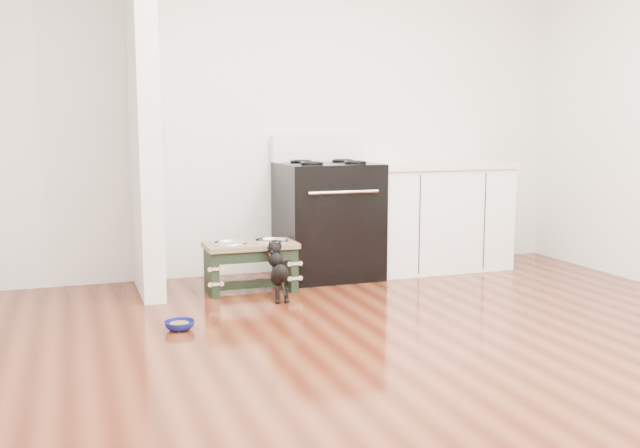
{
  "coord_description": "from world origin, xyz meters",
  "views": [
    {
      "loc": [
        -1.7,
        -3.17,
        1.23
      ],
      "look_at": [
        -0.04,
        1.53,
        0.53
      ],
      "focal_mm": 40.0,
      "sensor_mm": 36.0,
      "label": 1
    }
  ],
  "objects": [
    {
      "name": "ground",
      "position": [
        0.0,
        0.0,
        0.0
      ],
      "size": [
        5.0,
        5.0,
        0.0
      ],
      "primitive_type": "plane",
      "color": "#41180B",
      "rests_on": "ground"
    },
    {
      "name": "room_shell",
      "position": [
        0.0,
        0.0,
        1.62
      ],
      "size": [
        5.0,
        5.0,
        5.0
      ],
      "color": "silver",
      "rests_on": "ground"
    },
    {
      "name": "partition_wall",
      "position": [
        -1.18,
        2.1,
        1.35
      ],
      "size": [
        0.15,
        0.8,
        2.7
      ],
      "primitive_type": "cube",
      "color": "silver",
      "rests_on": "ground"
    },
    {
      "name": "oven_range",
      "position": [
        0.25,
        2.16,
        0.48
      ],
      "size": [
        0.76,
        0.69,
        1.14
      ],
      "color": "black",
      "rests_on": "ground"
    },
    {
      "name": "cabinet_run",
      "position": [
        1.23,
        2.18,
        0.45
      ],
      "size": [
        1.24,
        0.64,
        0.91
      ],
      "color": "white",
      "rests_on": "ground"
    },
    {
      "name": "dog_feeder",
      "position": [
        -0.46,
        1.86,
        0.26
      ],
      "size": [
        0.67,
        0.36,
        0.38
      ],
      "color": "black",
      "rests_on": "ground"
    },
    {
      "name": "puppy",
      "position": [
        -0.34,
        1.55,
        0.22
      ],
      "size": [
        0.12,
        0.34,
        0.41
      ],
      "color": "black",
      "rests_on": "ground"
    },
    {
      "name": "floor_bowl",
      "position": [
        -1.11,
        1.03,
        0.03
      ],
      "size": [
        0.21,
        0.21,
        0.06
      ],
      "rotation": [
        0.0,
        0.0,
        0.2
      ],
      "color": "navy",
      "rests_on": "ground"
    }
  ]
}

